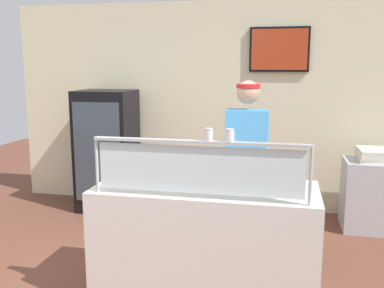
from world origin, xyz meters
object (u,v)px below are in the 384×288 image
drink_fridge (107,151)px  pizza_server (230,182)px  worker_figure (247,163)px  pizza_box_stack (378,155)px  pepper_flake_shaker (230,136)px  parmesan_shaker (209,135)px  pizza_tray (227,184)px

drink_fridge → pizza_server: bearing=-45.9°
worker_figure → pizza_box_stack: size_ratio=3.77×
pizza_server → pepper_flake_shaker: (0.04, -0.34, 0.42)m
pizza_server → parmesan_shaker: bearing=-114.3°
pizza_box_stack → drink_fridge: bearing=179.2°
drink_fridge → pizza_box_stack: (3.32, -0.04, 0.10)m
drink_fridge → parmesan_shaker: bearing=-52.3°
pizza_server → drink_fridge: 2.67m
pizza_server → worker_figure: 0.61m
pepper_flake_shaker → parmesan_shaker: bearing=180.0°
pizza_server → pepper_flake_shaker: pepper_flake_shaker is taller
parmesan_shaker → pepper_flake_shaker: bearing=0.0°
pizza_tray → parmesan_shaker: size_ratio=4.82×
pizza_tray → drink_fridge: (-1.83, 1.90, -0.18)m
worker_figure → pizza_tray: bearing=-100.2°
drink_fridge → pepper_flake_shaker: bearing=-50.1°
pepper_flake_shaker → worker_figure: bearing=87.3°
parmesan_shaker → pepper_flake_shaker: size_ratio=1.01×
pizza_tray → drink_fridge: size_ratio=0.27×
parmesan_shaker → worker_figure: size_ratio=0.05×
pepper_flake_shaker → worker_figure: size_ratio=0.05×
parmesan_shaker → drink_fridge: bearing=127.7°
pizza_tray → worker_figure: (0.11, 0.59, 0.04)m
pizza_tray → worker_figure: size_ratio=0.25×
pepper_flake_shaker → pizza_box_stack: pepper_flake_shaker is taller
parmesan_shaker → pizza_box_stack: (1.58, 2.22, -0.53)m
pizza_tray → parmesan_shaker: 0.58m
worker_figure → parmesan_shaker: bearing=-101.4°
pizza_server → pizza_tray: bearing=135.6°
pizza_tray → pizza_box_stack: bearing=51.2°
worker_figure → drink_fridge: (-1.94, 1.31, -0.22)m
pepper_flake_shaker → pizza_server: bearing=96.0°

